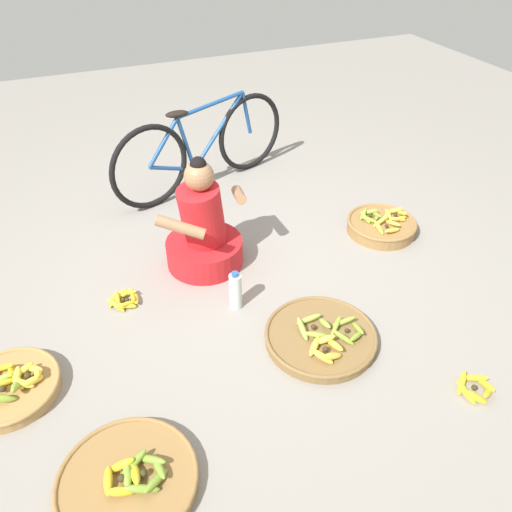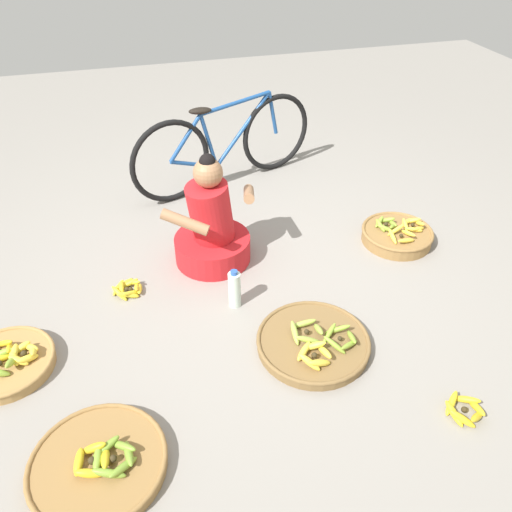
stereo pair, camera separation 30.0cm
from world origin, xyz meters
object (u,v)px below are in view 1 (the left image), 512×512
banana_basket_mid_left (128,481)px  banana_basket_back_left (9,387)px  banana_basket_near_bicycle (381,225)px  banana_basket_front_right (321,337)px  water_bottle (235,291)px  vendor_woman_front (204,232)px  loose_bananas_near_vendor (124,300)px  bicycle_leaning (203,147)px  loose_bananas_back_center (475,388)px

banana_basket_mid_left → banana_basket_back_left: banana_basket_back_left is taller
banana_basket_back_left → banana_basket_near_bicycle: (2.62, 0.53, 0.01)m
banana_basket_front_right → banana_basket_back_left: banana_basket_back_left is taller
banana_basket_mid_left → water_bottle: water_bottle is taller
vendor_woman_front → loose_bananas_near_vendor: size_ratio=3.88×
banana_basket_back_left → loose_bananas_near_vendor: (0.68, 0.47, -0.02)m
vendor_woman_front → banana_basket_front_right: (0.38, -0.97, -0.22)m
vendor_woman_front → banana_basket_mid_left: 1.64m
water_bottle → banana_basket_mid_left: bearing=-133.0°
bicycle_leaning → loose_bananas_near_vendor: (-0.94, -1.25, -0.33)m
bicycle_leaning → banana_basket_back_left: size_ratio=3.13×
banana_basket_back_left → water_bottle: (1.31, 0.17, 0.08)m
banana_basket_mid_left → loose_bananas_back_center: bearing=-5.9°
banana_basket_back_left → banana_basket_near_bicycle: 2.67m
banana_basket_near_bicycle → loose_bananas_back_center: banana_basket_near_bicycle is taller
bicycle_leaning → banana_basket_near_bicycle: bearing=-49.8°
loose_bananas_back_center → water_bottle: bearing=129.9°
banana_basket_near_bicycle → water_bottle: water_bottle is taller
vendor_woman_front → banana_basket_mid_left: vendor_woman_front is taller
banana_basket_back_left → banana_basket_front_right: bearing=-10.2°
banana_basket_mid_left → loose_bananas_near_vendor: size_ratio=3.05×
bicycle_leaning → banana_basket_back_left: bearing=-133.3°
vendor_woman_front → banana_basket_near_bicycle: size_ratio=1.55×
banana_basket_near_bicycle → loose_bananas_back_center: size_ratio=2.35×
bicycle_leaning → water_bottle: bearing=-101.0°
banana_basket_back_left → water_bottle: bearing=7.4°
banana_basket_near_bicycle → banana_basket_front_right: bearing=-139.3°
banana_basket_near_bicycle → loose_bananas_near_vendor: banana_basket_near_bicycle is taller
bicycle_leaning → banana_basket_mid_left: size_ratio=2.61×
banana_basket_near_bicycle → vendor_woman_front: bearing=173.8°
banana_basket_front_right → loose_bananas_back_center: (0.57, -0.62, -0.01)m
vendor_woman_front → banana_basket_back_left: (-1.28, -0.67, -0.21)m
banana_basket_mid_left → water_bottle: bearing=47.0°
loose_bananas_back_center → bicycle_leaning: bearing=103.0°
banana_basket_front_right → water_bottle: bearing=126.5°
loose_bananas_near_vendor → bicycle_leaning: bearing=53.1°
banana_basket_mid_left → banana_basket_back_left: 0.87m
bicycle_leaning → banana_basket_back_left: bicycle_leaning is taller
bicycle_leaning → banana_basket_mid_left: bicycle_leaning is taller
banana_basket_front_right → loose_bananas_near_vendor: bearing=142.1°
banana_basket_mid_left → loose_bananas_near_vendor: 1.22m
banana_basket_near_bicycle → loose_bananas_near_vendor: size_ratio=2.51×
bicycle_leaning → water_bottle: 1.59m
banana_basket_back_left → loose_bananas_back_center: size_ratio=2.37×
vendor_woman_front → banana_basket_back_left: 1.46m
banana_basket_near_bicycle → loose_bananas_near_vendor: bearing=-178.2°
vendor_woman_front → banana_basket_mid_left: bearing=-120.0°
banana_basket_mid_left → water_bottle: 1.25m
banana_basket_back_left → loose_bananas_near_vendor: bearing=34.5°
banana_basket_mid_left → loose_bananas_near_vendor: bearing=80.0°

